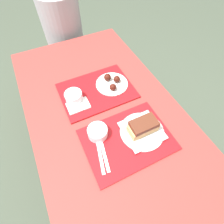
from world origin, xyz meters
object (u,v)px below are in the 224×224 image
object	(u,v)px
tray_far	(97,91)
bowl_coleslaw_near	(98,132)
bowl_coleslaw_far	(74,96)
person_seated_across	(62,22)
brisket_sandwich_plate	(143,129)
wings_plate_far	(112,83)
tray_near	(127,140)

from	to	relation	value
tray_far	bowl_coleslaw_near	size ratio (longest dim) A/B	4.36
tray_far	bowl_coleslaw_far	xyz separation A→B (m)	(-0.15, -0.01, 0.04)
bowl_coleslaw_far	person_seated_across	distance (m)	0.89
brisket_sandwich_plate	wings_plate_far	xyz separation A→B (m)	(0.01, 0.39, -0.02)
tray_near	brisket_sandwich_plate	xyz separation A→B (m)	(0.09, 0.01, 0.04)
tray_far	bowl_coleslaw_near	xyz separation A→B (m)	(-0.12, -0.30, 0.04)
tray_far	brisket_sandwich_plate	size ratio (longest dim) A/B	1.93
tray_far	person_seated_across	xyz separation A→B (m)	(0.03, 0.86, 0.04)
bowl_coleslaw_near	person_seated_across	distance (m)	1.16
tray_near	person_seated_across	world-z (taller)	person_seated_across
tray_far	person_seated_across	distance (m)	0.86
wings_plate_far	person_seated_across	size ratio (longest dim) A/B	0.28
wings_plate_far	person_seated_across	world-z (taller)	person_seated_across
tray_far	wings_plate_far	bearing A→B (deg)	2.27
bowl_coleslaw_near	bowl_coleslaw_far	world-z (taller)	same
tray_far	wings_plate_far	distance (m)	0.11
bowl_coleslaw_far	person_seated_across	bearing A→B (deg)	78.31
brisket_sandwich_plate	person_seated_across	size ratio (longest dim) A/B	0.32
tray_near	person_seated_across	distance (m)	1.25
tray_far	person_seated_across	bearing A→B (deg)	88.29
person_seated_across	wings_plate_far	bearing A→B (deg)	-84.25
tray_far	brisket_sandwich_plate	distance (m)	0.40
tray_near	brisket_sandwich_plate	world-z (taller)	brisket_sandwich_plate
tray_near	brisket_sandwich_plate	size ratio (longest dim) A/B	1.93
wings_plate_far	person_seated_across	bearing A→B (deg)	95.75
tray_far	bowl_coleslaw_far	bearing A→B (deg)	-176.24
tray_near	bowl_coleslaw_near	size ratio (longest dim) A/B	4.36
brisket_sandwich_plate	bowl_coleslaw_far	size ratio (longest dim) A/B	2.26
wings_plate_far	brisket_sandwich_plate	bearing A→B (deg)	-91.15
wings_plate_far	bowl_coleslaw_near	bearing A→B (deg)	-127.24
bowl_coleslaw_near	brisket_sandwich_plate	size ratio (longest dim) A/B	0.44
tray_near	bowl_coleslaw_far	size ratio (longest dim) A/B	4.36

